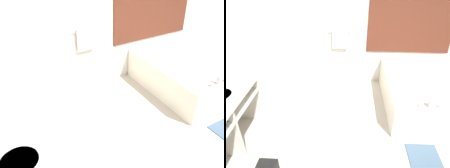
{
  "view_description": "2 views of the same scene",
  "coord_description": "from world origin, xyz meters",
  "views": [
    {
      "loc": [
        -1.88,
        -1.51,
        2.6
      ],
      "look_at": [
        -0.51,
        0.89,
        0.84
      ],
      "focal_mm": 40.0,
      "sensor_mm": 36.0,
      "label": 1
    },
    {
      "loc": [
        -0.11,
        -2.19,
        2.54
      ],
      "look_at": [
        -0.26,
        0.7,
        0.78
      ],
      "focal_mm": 35.0,
      "sensor_mm": 36.0,
      "label": 2
    }
  ],
  "objects": [
    {
      "name": "bathtub",
      "position": [
        1.11,
        1.28,
        0.31
      ],
      "size": [
        1.02,
        1.82,
        0.68
      ],
      "color": "silver",
      "rests_on": "ground_plane"
    },
    {
      "name": "ground_plane",
      "position": [
        0.0,
        0.0,
        0.0
      ],
      "size": [
        16.0,
        16.0,
        0.0
      ],
      "primitive_type": "plane",
      "color": "beige",
      "rests_on": "ground"
    },
    {
      "name": "wall_back_with_blinds",
      "position": [
        0.04,
        2.23,
        1.35
      ],
      "size": [
        7.4,
        0.13,
        2.7
      ],
      "color": "white",
      "rests_on": "ground_plane"
    }
  ]
}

